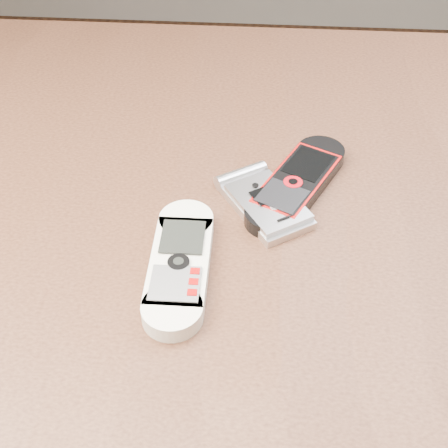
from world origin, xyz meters
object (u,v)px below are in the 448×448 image
table (219,309)px  nokia_white (180,264)px  motorola_razr (266,203)px  nokia_black_red (297,183)px

table → nokia_white: nokia_white is taller
nokia_white → table: bearing=59.7°
table → motorola_razr: bearing=38.9°
nokia_black_red → motorola_razr: bearing=-105.8°
motorola_razr → nokia_black_red: bearing=14.4°
nokia_white → nokia_black_red: (0.10, 0.11, -0.00)m
table → nokia_white: 0.13m
table → nokia_black_red: size_ratio=7.84×
nokia_white → nokia_black_red: bearing=48.7°
nokia_white → motorola_razr: size_ratio=1.46×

